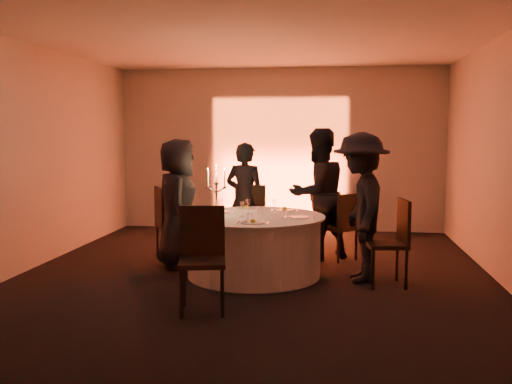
# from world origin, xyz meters

# --- Properties ---
(floor) EXTENTS (7.00, 7.00, 0.00)m
(floor) POSITION_xyz_m (0.00, 0.00, 0.00)
(floor) COLOR black
(floor) RESTS_ON ground
(ceiling) EXTENTS (7.00, 7.00, 0.00)m
(ceiling) POSITION_xyz_m (0.00, 0.00, 3.00)
(ceiling) COLOR silver
(ceiling) RESTS_ON wall_back
(wall_back) EXTENTS (7.00, 0.00, 7.00)m
(wall_back) POSITION_xyz_m (0.00, 3.50, 1.50)
(wall_back) COLOR #B6AFA9
(wall_back) RESTS_ON floor
(wall_front) EXTENTS (7.00, 0.00, 7.00)m
(wall_front) POSITION_xyz_m (0.00, -3.50, 1.50)
(wall_front) COLOR #B6AFA9
(wall_front) RESTS_ON floor
(wall_left) EXTENTS (0.00, 7.00, 7.00)m
(wall_left) POSITION_xyz_m (-3.00, 0.00, 1.50)
(wall_left) COLOR #B6AFA9
(wall_left) RESTS_ON floor
(wall_right) EXTENTS (0.00, 7.00, 7.00)m
(wall_right) POSITION_xyz_m (3.00, 0.00, 1.50)
(wall_right) COLOR #B6AFA9
(wall_right) RESTS_ON floor
(uplighter_fixture) EXTENTS (0.25, 0.12, 0.10)m
(uplighter_fixture) POSITION_xyz_m (0.00, 3.20, 0.05)
(uplighter_fixture) COLOR black
(uplighter_fixture) RESTS_ON floor
(banquet_table) EXTENTS (1.80, 1.80, 0.77)m
(banquet_table) POSITION_xyz_m (0.00, 0.00, 0.38)
(banquet_table) COLOR black
(banquet_table) RESTS_ON floor
(chair_left) EXTENTS (0.63, 0.63, 1.05)m
(chair_left) POSITION_xyz_m (-1.33, 0.68, 0.60)
(chair_left) COLOR black
(chair_left) RESTS_ON floor
(chair_back_left) EXTENTS (0.52, 0.52, 1.05)m
(chair_back_left) POSITION_xyz_m (-0.20, 1.30, 0.60)
(chair_back_left) COLOR black
(chair_back_left) RESTS_ON floor
(chair_back_right) EXTENTS (0.60, 0.60, 0.96)m
(chair_back_right) POSITION_xyz_m (1.13, 1.01, 0.54)
(chair_back_right) COLOR black
(chair_back_right) RESTS_ON floor
(chair_right) EXTENTS (0.52, 0.52, 1.03)m
(chair_right) POSITION_xyz_m (1.71, -0.26, 0.58)
(chair_right) COLOR black
(chair_right) RESTS_ON floor
(chair_front) EXTENTS (0.55, 0.55, 1.06)m
(chair_front) POSITION_xyz_m (-0.33, -1.45, 0.60)
(chair_front) COLOR black
(chair_front) RESTS_ON floor
(guest_left) EXTENTS (0.76, 0.97, 1.73)m
(guest_left) POSITION_xyz_m (-1.07, 0.31, 0.87)
(guest_left) COLOR black
(guest_left) RESTS_ON floor
(guest_back_left) EXTENTS (0.69, 0.53, 1.67)m
(guest_back_left) POSITION_xyz_m (-0.30, 1.23, 0.84)
(guest_back_left) COLOR black
(guest_back_left) RESTS_ON floor
(guest_back_right) EXTENTS (1.16, 1.11, 1.88)m
(guest_back_right) POSITION_xyz_m (0.78, 1.06, 0.94)
(guest_back_right) COLOR black
(guest_back_right) RESTS_ON floor
(guest_right) EXTENTS (0.74, 1.22, 1.82)m
(guest_right) POSITION_xyz_m (1.32, -0.08, 0.91)
(guest_right) COLOR black
(guest_right) RESTS_ON floor
(plate_left) EXTENTS (0.36, 0.25, 0.01)m
(plate_left) POSITION_xyz_m (-0.49, 0.22, 0.78)
(plate_left) COLOR white
(plate_left) RESTS_ON banquet_table
(plate_back_left) EXTENTS (0.35, 0.26, 0.08)m
(plate_back_left) POSITION_xyz_m (-0.19, 0.60, 0.79)
(plate_back_left) COLOR white
(plate_back_left) RESTS_ON banquet_table
(plate_back_right) EXTENTS (0.35, 0.25, 0.08)m
(plate_back_right) POSITION_xyz_m (0.34, 0.53, 0.79)
(plate_back_right) COLOR white
(plate_back_right) RESTS_ON banquet_table
(plate_right) EXTENTS (0.36, 0.24, 0.01)m
(plate_right) POSITION_xyz_m (0.58, -0.11, 0.78)
(plate_right) COLOR white
(plate_right) RESTS_ON banquet_table
(plate_front) EXTENTS (0.36, 0.28, 0.08)m
(plate_front) POSITION_xyz_m (0.07, -0.60, 0.79)
(plate_front) COLOR white
(plate_front) RESTS_ON banquet_table
(coffee_cup) EXTENTS (0.11, 0.11, 0.07)m
(coffee_cup) POSITION_xyz_m (-0.62, -0.05, 0.80)
(coffee_cup) COLOR white
(coffee_cup) RESTS_ON banquet_table
(candelabra) EXTENTS (0.27, 0.13, 0.65)m
(candelabra) POSITION_xyz_m (-0.52, 0.19, 1.00)
(candelabra) COLOR silver
(candelabra) RESTS_ON banquet_table
(wine_glass_a) EXTENTS (0.07, 0.07, 0.19)m
(wine_glass_a) POSITION_xyz_m (0.24, 0.23, 0.91)
(wine_glass_a) COLOR silver
(wine_glass_a) RESTS_ON banquet_table
(wine_glass_b) EXTENTS (0.07, 0.07, 0.19)m
(wine_glass_b) POSITION_xyz_m (-0.45, 0.14, 0.91)
(wine_glass_b) COLOR silver
(wine_glass_b) RESTS_ON banquet_table
(wine_glass_c) EXTENTS (0.07, 0.07, 0.19)m
(wine_glass_c) POSITION_xyz_m (-0.09, 0.14, 0.91)
(wine_glass_c) COLOR silver
(wine_glass_c) RESTS_ON banquet_table
(wine_glass_d) EXTENTS (0.07, 0.07, 0.19)m
(wine_glass_d) POSITION_xyz_m (-0.13, -0.12, 0.91)
(wine_glass_d) COLOR silver
(wine_glass_d) RESTS_ON banquet_table
(wine_glass_e) EXTENTS (0.07, 0.07, 0.19)m
(wine_glass_e) POSITION_xyz_m (-0.44, -0.12, 0.91)
(wine_glass_e) COLOR silver
(wine_glass_e) RESTS_ON banquet_table
(tumbler_a) EXTENTS (0.07, 0.07, 0.09)m
(tumbler_a) POSITION_xyz_m (0.38, -0.21, 0.82)
(tumbler_a) COLOR silver
(tumbler_a) RESTS_ON banquet_table
(tumbler_b) EXTENTS (0.07, 0.07, 0.09)m
(tumbler_b) POSITION_xyz_m (0.01, -0.40, 0.82)
(tumbler_b) COLOR silver
(tumbler_b) RESTS_ON banquet_table
(tumbler_c) EXTENTS (0.07, 0.07, 0.09)m
(tumbler_c) POSITION_xyz_m (0.06, 0.13, 0.82)
(tumbler_c) COLOR silver
(tumbler_c) RESTS_ON banquet_table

